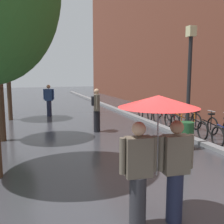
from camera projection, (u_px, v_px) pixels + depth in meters
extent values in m
plane|color=#38383D|center=(174.00, 211.00, 4.59)|extent=(80.00, 80.00, 0.00)
cube|color=slate|center=(128.00, 114.00, 14.96)|extent=(0.30, 36.00, 0.12)
cylinder|color=#473323|center=(0.00, 98.00, 9.07)|extent=(0.27, 0.27, 3.01)
cylinder|color=#473323|center=(9.00, 94.00, 13.14)|extent=(0.21, 0.21, 2.57)
ellipsoid|color=#2D6628|center=(6.00, 45.00, 12.78)|extent=(2.26, 2.26, 2.90)
torus|color=black|center=(218.00, 137.00, 8.40)|extent=(0.12, 0.70, 0.70)
torus|color=black|center=(203.00, 131.00, 9.31)|extent=(0.15, 0.70, 0.70)
cylinder|color=black|center=(213.00, 125.00, 9.35)|extent=(0.88, 0.15, 0.43)
cylinder|color=black|center=(211.00, 123.00, 9.32)|extent=(0.04, 0.04, 0.55)
cube|color=black|center=(211.00, 114.00, 9.28)|extent=(0.23, 0.13, 0.06)
torus|color=black|center=(213.00, 126.00, 10.08)|extent=(0.13, 0.70, 0.70)
torus|color=black|center=(188.00, 127.00, 9.86)|extent=(0.13, 0.70, 0.70)
cylinder|color=black|center=(198.00, 122.00, 9.91)|extent=(0.88, 0.13, 0.43)
cylinder|color=black|center=(196.00, 120.00, 9.88)|extent=(0.04, 0.04, 0.55)
cube|color=black|center=(196.00, 112.00, 9.84)|extent=(0.23, 0.12, 0.06)
cylinder|color=black|center=(211.00, 119.00, 10.02)|extent=(0.04, 0.04, 0.58)
cylinder|color=#9E9EA3|center=(211.00, 111.00, 9.97)|extent=(0.08, 0.46, 0.03)
torus|color=black|center=(196.00, 121.00, 11.04)|extent=(0.08, 0.70, 0.70)
torus|color=black|center=(175.00, 123.00, 10.68)|extent=(0.08, 0.70, 0.70)
cylinder|color=orange|center=(184.00, 118.00, 10.79)|extent=(0.88, 0.07, 0.43)
cylinder|color=orange|center=(182.00, 116.00, 10.74)|extent=(0.04, 0.04, 0.55)
cube|color=black|center=(182.00, 108.00, 10.70)|extent=(0.22, 0.11, 0.06)
cylinder|color=orange|center=(195.00, 115.00, 10.96)|extent=(0.04, 0.04, 0.58)
cylinder|color=#9E9EA3|center=(195.00, 108.00, 10.92)|extent=(0.04, 0.46, 0.03)
torus|color=black|center=(189.00, 118.00, 11.73)|extent=(0.13, 0.70, 0.70)
torus|color=black|center=(168.00, 119.00, 11.49)|extent=(0.13, 0.70, 0.70)
cylinder|color=red|center=(177.00, 115.00, 11.56)|extent=(0.88, 0.12, 0.43)
cylinder|color=red|center=(175.00, 113.00, 11.52)|extent=(0.04, 0.04, 0.55)
cube|color=black|center=(175.00, 106.00, 11.48)|extent=(0.23, 0.12, 0.06)
cylinder|color=red|center=(188.00, 112.00, 11.66)|extent=(0.04, 0.04, 0.58)
cylinder|color=#9E9EA3|center=(188.00, 106.00, 11.62)|extent=(0.07, 0.46, 0.03)
torus|color=black|center=(177.00, 116.00, 12.43)|extent=(0.14, 0.70, 0.70)
torus|color=black|center=(156.00, 117.00, 12.22)|extent=(0.14, 0.70, 0.70)
cylinder|color=red|center=(165.00, 112.00, 12.28)|extent=(0.88, 0.14, 0.43)
cylinder|color=red|center=(163.00, 110.00, 12.25)|extent=(0.04, 0.04, 0.55)
cube|color=black|center=(163.00, 104.00, 12.20)|extent=(0.23, 0.13, 0.06)
cylinder|color=red|center=(175.00, 110.00, 12.37)|extent=(0.04, 0.04, 0.58)
cylinder|color=#9E9EA3|center=(175.00, 104.00, 12.33)|extent=(0.08, 0.46, 0.03)
torus|color=black|center=(169.00, 113.00, 13.16)|extent=(0.16, 0.70, 0.70)
torus|color=black|center=(150.00, 114.00, 12.97)|extent=(0.16, 0.70, 0.70)
cylinder|color=silver|center=(158.00, 110.00, 13.02)|extent=(0.88, 0.16, 0.43)
cylinder|color=silver|center=(156.00, 108.00, 12.99)|extent=(0.04, 0.04, 0.55)
cube|color=black|center=(156.00, 102.00, 12.94)|extent=(0.23, 0.13, 0.06)
cylinder|color=silver|center=(168.00, 108.00, 13.10)|extent=(0.04, 0.04, 0.58)
cylinder|color=#9E9EA3|center=(168.00, 102.00, 13.06)|extent=(0.09, 0.46, 0.03)
torus|color=black|center=(159.00, 111.00, 13.94)|extent=(0.13, 0.70, 0.70)
torus|color=black|center=(141.00, 112.00, 13.72)|extent=(0.13, 0.70, 0.70)
cylinder|color=red|center=(148.00, 108.00, 13.78)|extent=(0.88, 0.13, 0.43)
cylinder|color=red|center=(146.00, 106.00, 13.74)|extent=(0.04, 0.04, 0.55)
cube|color=black|center=(147.00, 100.00, 13.70)|extent=(0.23, 0.12, 0.06)
cylinder|color=red|center=(158.00, 106.00, 13.88)|extent=(0.04, 0.04, 0.58)
cylinder|color=#9E9EA3|center=(158.00, 100.00, 13.84)|extent=(0.08, 0.46, 0.03)
cylinder|color=#2D2D33|center=(138.00, 202.00, 4.09)|extent=(0.26, 0.26, 0.82)
cube|color=#665B4C|center=(138.00, 157.00, 3.98)|extent=(0.42, 0.26, 0.61)
sphere|color=tan|center=(139.00, 129.00, 3.92)|extent=(0.21, 0.21, 0.21)
cylinder|color=#665B4C|center=(122.00, 156.00, 3.92)|extent=(0.09, 0.09, 0.55)
cylinder|color=#665B4C|center=(154.00, 154.00, 4.03)|extent=(0.09, 0.09, 0.55)
cylinder|color=#1E233D|center=(174.00, 197.00, 4.23)|extent=(0.26, 0.26, 0.81)
cube|color=#665B4C|center=(176.00, 154.00, 4.12)|extent=(0.42, 0.26, 0.61)
sphere|color=#9E7051|center=(177.00, 127.00, 4.06)|extent=(0.21, 0.21, 0.21)
cylinder|color=#665B4C|center=(161.00, 154.00, 4.06)|extent=(0.09, 0.09, 0.55)
cylinder|color=#665B4C|center=(191.00, 151.00, 4.17)|extent=(0.09, 0.09, 0.55)
cylinder|color=#9E9EA3|center=(157.00, 141.00, 4.04)|extent=(0.02, 0.02, 1.08)
cone|color=red|center=(158.00, 101.00, 3.95)|extent=(1.21, 1.21, 0.18)
cylinder|color=black|center=(189.00, 93.00, 8.39)|extent=(0.12, 0.12, 3.45)
cube|color=beige|center=(191.00, 31.00, 8.11)|extent=(0.24, 0.24, 0.32)
cylinder|color=#1E4C28|center=(186.00, 135.00, 8.27)|extent=(0.44, 0.44, 0.85)
cylinder|color=black|center=(97.00, 121.00, 10.65)|extent=(0.26, 0.26, 0.86)
cube|color=#665B4C|center=(97.00, 103.00, 10.53)|extent=(0.30, 0.44, 0.64)
sphere|color=tan|center=(97.00, 91.00, 10.47)|extent=(0.21, 0.21, 0.21)
cylinder|color=#665B4C|center=(96.00, 101.00, 10.77)|extent=(0.09, 0.09, 0.58)
cylinder|color=#665B4C|center=(97.00, 102.00, 10.28)|extent=(0.09, 0.09, 0.58)
cube|color=black|center=(93.00, 101.00, 10.51)|extent=(0.19, 0.28, 0.36)
cylinder|color=#1E233D|center=(49.00, 108.00, 14.44)|extent=(0.26, 0.26, 0.85)
cube|color=navy|center=(49.00, 95.00, 14.33)|extent=(0.45, 0.35, 0.63)
sphere|color=#9E7051|center=(48.00, 87.00, 14.27)|extent=(0.21, 0.21, 0.21)
cylinder|color=navy|center=(44.00, 94.00, 14.34)|extent=(0.09, 0.09, 0.57)
cylinder|color=navy|center=(53.00, 94.00, 14.31)|extent=(0.09, 0.09, 0.57)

